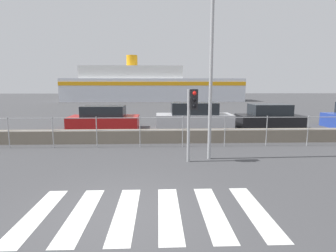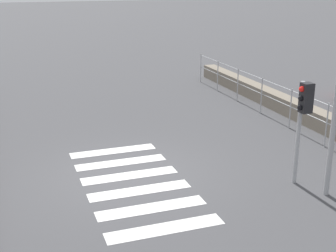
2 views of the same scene
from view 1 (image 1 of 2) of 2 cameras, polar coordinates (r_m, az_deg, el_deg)
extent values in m
plane|color=#424244|center=(5.76, -10.22, -18.15)|extent=(160.00, 160.00, 0.00)
cube|color=silver|center=(6.23, -26.65, -16.82)|extent=(0.45, 2.40, 0.01)
cube|color=silver|center=(5.93, -18.31, -17.65)|extent=(0.45, 2.40, 0.01)
cube|color=silver|center=(5.75, -9.21, -18.15)|extent=(0.45, 2.40, 0.01)
cube|color=silver|center=(5.71, 0.26, -18.22)|extent=(0.45, 2.40, 0.01)
cube|color=silver|center=(5.82, 9.61, -17.83)|extent=(0.45, 2.40, 0.01)
cube|color=silver|center=(6.05, 18.36, -17.06)|extent=(0.45, 2.40, 0.01)
cube|color=slate|center=(12.06, -5.83, -2.24)|extent=(20.17, 0.55, 0.59)
cylinder|color=#9EA0A3|center=(11.05, -6.19, 1.76)|extent=(18.15, 0.03, 0.03)
cylinder|color=#9EA0A3|center=(11.13, -6.14, -0.93)|extent=(18.15, 0.03, 0.03)
cylinder|color=#9EA0A3|center=(12.74, -31.39, -1.24)|extent=(0.04, 0.04, 1.32)
cylinder|color=#9EA0A3|center=(11.95, -23.78, -1.27)|extent=(0.04, 0.04, 1.32)
cylinder|color=#9EA0A3|center=(11.41, -15.27, -1.28)|extent=(0.04, 0.04, 1.32)
cylinder|color=#9EA0A3|center=(11.14, -6.14, -1.26)|extent=(0.04, 0.04, 1.32)
cylinder|color=#9EA0A3|center=(11.16, 3.20, -1.20)|extent=(0.04, 0.04, 1.32)
cylinder|color=#9EA0A3|center=(11.47, 12.27, -1.12)|extent=(0.04, 0.04, 1.32)
cylinder|color=#9EA0A3|center=(12.05, 20.67, -1.01)|extent=(0.04, 0.04, 1.32)
cylinder|color=#9EA0A3|center=(12.86, 28.15, -0.90)|extent=(0.04, 0.04, 1.32)
cylinder|color=#9EA0A3|center=(8.87, 4.48, -0.02)|extent=(0.10, 0.10, 2.48)
cube|color=black|center=(8.80, 5.66, 5.78)|extent=(0.24, 0.24, 0.68)
sphere|color=red|center=(8.65, 5.81, 7.12)|extent=(0.13, 0.13, 0.13)
sphere|color=black|center=(8.66, 5.79, 5.73)|extent=(0.13, 0.13, 0.13)
sphere|color=black|center=(8.67, 5.76, 4.33)|extent=(0.13, 0.13, 0.13)
cylinder|color=#9EA0A3|center=(9.24, 9.40, 14.03)|extent=(0.12, 0.12, 6.91)
cube|color=silver|center=(44.59, -3.18, 7.86)|extent=(29.28, 6.41, 3.66)
cube|color=white|center=(44.83, -7.79, 11.43)|extent=(16.40, 5.13, 2.02)
cube|color=orange|center=(41.35, -3.27, 9.20)|extent=(29.28, 0.08, 0.59)
cylinder|color=orange|center=(44.96, -7.85, 13.86)|extent=(1.80, 1.80, 1.80)
cube|color=#B21919|center=(16.31, -13.71, 0.77)|extent=(4.14, 1.84, 0.76)
cube|color=#1E2328|center=(16.23, -13.80, 3.20)|extent=(2.48, 1.62, 0.63)
cube|color=#BCBCC1|center=(16.11, 5.65, 1.07)|extent=(4.60, 1.79, 0.86)
cube|color=#1E2328|center=(16.03, 5.70, 3.84)|extent=(2.76, 1.58, 0.71)
cube|color=black|center=(17.38, 21.10, 0.98)|extent=(3.81, 1.79, 0.80)
cube|color=#1E2328|center=(17.30, 21.24, 3.37)|extent=(2.29, 1.57, 0.66)
camera|label=2|loc=(10.21, 75.77, 14.50)|focal=50.00mm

